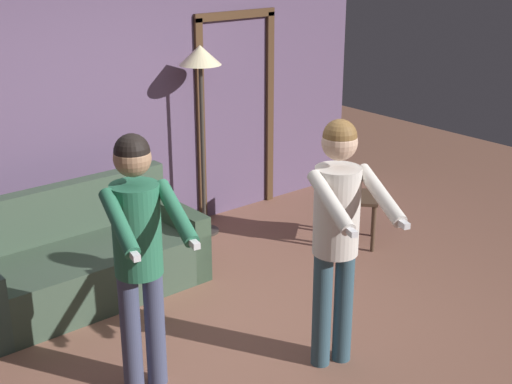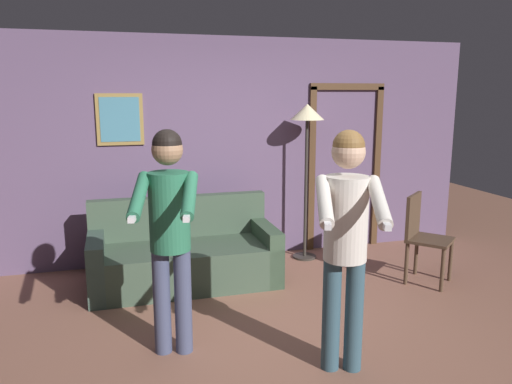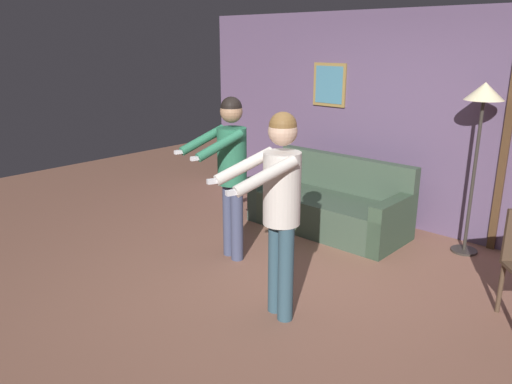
% 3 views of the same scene
% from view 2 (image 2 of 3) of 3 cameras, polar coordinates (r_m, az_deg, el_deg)
% --- Properties ---
extents(ground_plane, '(12.00, 12.00, 0.00)m').
position_cam_2_polar(ground_plane, '(4.17, 2.32, -16.81)').
color(ground_plane, '#8B5B49').
extents(back_wall_assembly, '(6.40, 0.10, 2.60)m').
position_cam_2_polar(back_wall_assembly, '(5.90, -4.24, 4.79)').
color(back_wall_assembly, '#5F4A68').
rests_on(back_wall_assembly, ground_plane).
extents(couch, '(1.91, 0.86, 0.87)m').
position_cam_2_polar(couch, '(5.30, -8.21, -7.41)').
color(couch, '#3D503E').
rests_on(couch, ground_plane).
extents(torchiere_lamp, '(0.39, 0.39, 1.84)m').
position_cam_2_polar(torchiere_lamp, '(5.83, 5.85, 7.50)').
color(torchiere_lamp, '#332D28').
rests_on(torchiere_lamp, ground_plane).
extents(person_standing_left, '(0.53, 0.73, 1.71)m').
position_cam_2_polar(person_standing_left, '(3.70, -9.87, -3.37)').
color(person_standing_left, '#414866').
rests_on(person_standing_left, ground_plane).
extents(person_standing_right, '(0.58, 0.74, 1.73)m').
position_cam_2_polar(person_standing_right, '(3.46, 10.25, -4.21)').
color(person_standing_right, '#32505F').
rests_on(person_standing_right, ground_plane).
extents(dining_chair_distant, '(0.59, 0.59, 0.93)m').
position_cam_2_polar(dining_chair_distant, '(5.50, 18.46, -4.46)').
color(dining_chair_distant, '#4C3828').
rests_on(dining_chair_distant, ground_plane).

